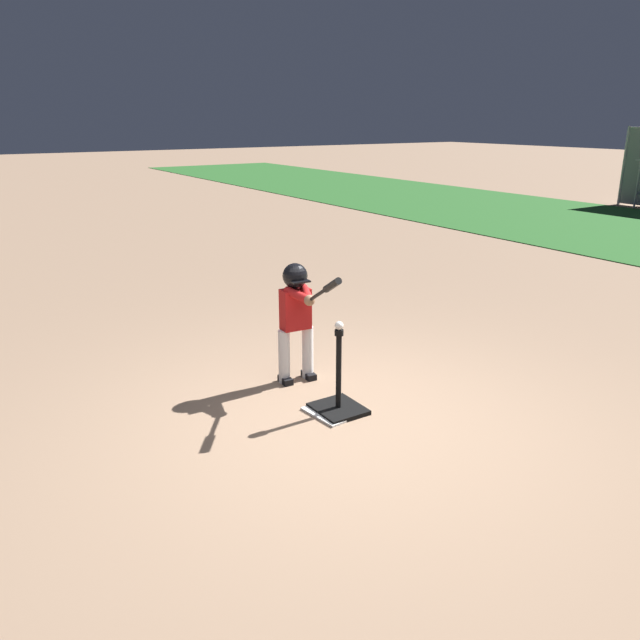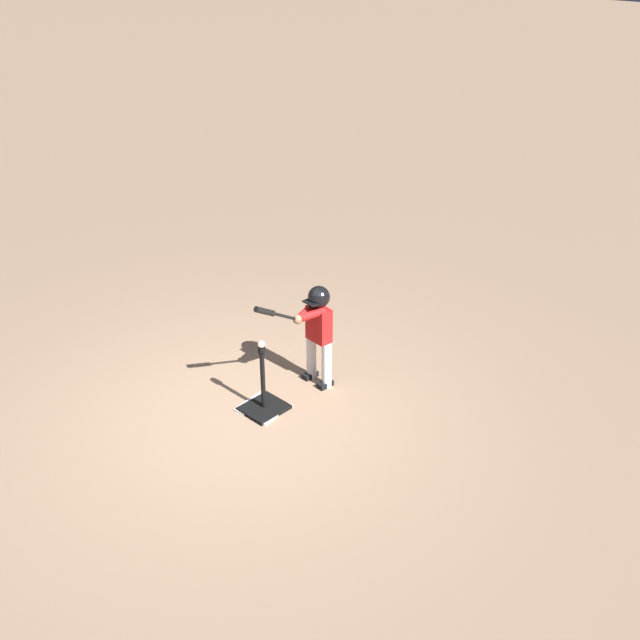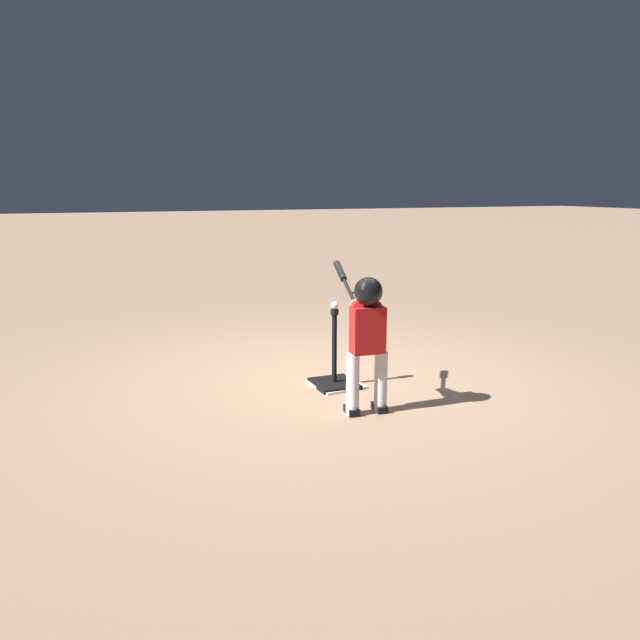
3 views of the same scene
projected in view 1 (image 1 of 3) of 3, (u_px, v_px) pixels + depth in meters
ground_plane at (348, 423)px, 5.23m from camera, size 90.00×90.00×0.00m
home_plate at (336, 410)px, 5.44m from camera, size 0.48×0.48×0.02m
batting_tee at (338, 400)px, 5.42m from camera, size 0.44×0.39×0.75m
batter_child at (297, 308)px, 5.85m from camera, size 0.95×0.37×1.21m
baseball at (339, 326)px, 5.21m from camera, size 0.07×0.07×0.07m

